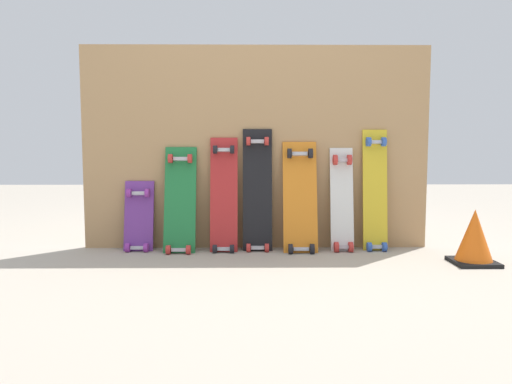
{
  "coord_description": "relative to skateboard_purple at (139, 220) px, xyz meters",
  "views": [
    {
      "loc": [
        -0.04,
        -3.4,
        0.72
      ],
      "look_at": [
        0.0,
        -0.07,
        0.41
      ],
      "focal_mm": 34.08,
      "sensor_mm": 36.0,
      "label": 1
    }
  ],
  "objects": [
    {
      "name": "ground_plane",
      "position": [
        0.82,
        0.02,
        -0.21
      ],
      "size": [
        12.0,
        12.0,
        0.0
      ],
      "primitive_type": "plane",
      "color": "#A89E8E"
    },
    {
      "name": "plywood_wall_panel",
      "position": [
        0.82,
        0.09,
        0.51
      ],
      "size": [
        2.46,
        0.04,
        1.43
      ],
      "primitive_type": "cube",
      "color": "tan",
      "rests_on": "ground"
    },
    {
      "name": "skateboard_purple",
      "position": [
        0.0,
        0.0,
        0.0
      ],
      "size": [
        0.2,
        0.17,
        0.55
      ],
      "color": "#6B338C",
      "rests_on": "ground"
    },
    {
      "name": "skateboard_green",
      "position": [
        0.3,
        -0.03,
        0.12
      ],
      "size": [
        0.22,
        0.25,
        0.79
      ],
      "color": "#1E7238",
      "rests_on": "ground"
    },
    {
      "name": "skateboard_red",
      "position": [
        0.6,
        -0.01,
        0.15
      ],
      "size": [
        0.19,
        0.21,
        0.86
      ],
      "color": "#B22626",
      "rests_on": "ground"
    },
    {
      "name": "skateboard_black",
      "position": [
        0.83,
        0.0,
        0.18
      ],
      "size": [
        0.2,
        0.18,
        0.92
      ],
      "color": "black",
      "rests_on": "ground"
    },
    {
      "name": "skateboard_orange",
      "position": [
        1.13,
        -0.03,
        0.14
      ],
      "size": [
        0.24,
        0.25,
        0.82
      ],
      "color": "orange",
      "rests_on": "ground"
    },
    {
      "name": "skateboard_white",
      "position": [
        1.43,
        -0.01,
        0.12
      ],
      "size": [
        0.16,
        0.2,
        0.78
      ],
      "color": "silver",
      "rests_on": "ground"
    },
    {
      "name": "skateboard_yellow",
      "position": [
        1.66,
        0.01,
        0.18
      ],
      "size": [
        0.17,
        0.17,
        0.91
      ],
      "color": "gold",
      "rests_on": "ground"
    },
    {
      "name": "traffic_cone",
      "position": [
        2.17,
        -0.44,
        -0.04
      ],
      "size": [
        0.26,
        0.26,
        0.34
      ],
      "color": "black",
      "rests_on": "ground"
    }
  ]
}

